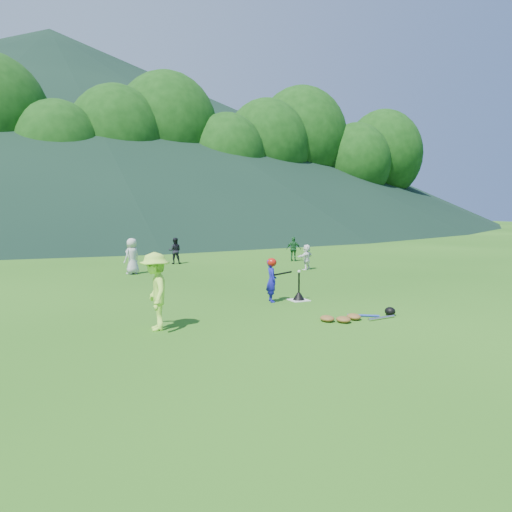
{
  "coord_description": "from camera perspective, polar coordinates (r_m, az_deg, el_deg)",
  "views": [
    {
      "loc": [
        -6.33,
        -10.71,
        2.39
      ],
      "look_at": [
        0.0,
        2.5,
        0.9
      ],
      "focal_mm": 35.0,
      "sensor_mm": 36.0,
      "label": 1
    }
  ],
  "objects": [
    {
      "name": "batter_gear",
      "position": [
        12.33,
        1.9,
        -0.83
      ],
      "size": [
        0.72,
        0.29,
        0.43
      ],
      "color": "#AE150B",
      "rests_on": "ground"
    },
    {
      "name": "fielder_d",
      "position": [
        18.66,
        5.8,
        -0.12
      ],
      "size": [
        0.91,
        0.63,
        0.94
      ],
      "primitive_type": "imported",
      "rotation": [
        0.0,
        0.0,
        3.6
      ],
      "color": "white",
      "rests_on": "ground"
    },
    {
      "name": "equipment_pile",
      "position": [
        10.73,
        11.17,
        -6.81
      ],
      "size": [
        1.8,
        0.63,
        0.19
      ],
      "color": "olive",
      "rests_on": "ground"
    },
    {
      "name": "batting_tee",
      "position": [
        12.64,
        4.92,
        -4.51
      ],
      "size": [
        0.3,
        0.3,
        0.68
      ],
      "color": "black",
      "rests_on": "home_plate"
    },
    {
      "name": "fielder_c",
      "position": [
        21.44,
        4.33,
        0.8
      ],
      "size": [
        0.64,
        0.59,
        1.05
      ],
      "primitive_type": "imported",
      "rotation": [
        0.0,
        0.0,
        2.45
      ],
      "color": "#1A5827",
      "rests_on": "ground"
    },
    {
      "name": "home_plate",
      "position": [
        12.67,
        4.91,
        -5.04
      ],
      "size": [
        0.45,
        0.45,
        0.02
      ],
      "primitive_type": "cube",
      "color": "silver",
      "rests_on": "ground"
    },
    {
      "name": "tree_line",
      "position": [
        45.39,
        -17.57,
        12.9
      ],
      "size": [
        70.04,
        11.4,
        14.82
      ],
      "color": "#382314",
      "rests_on": "ground"
    },
    {
      "name": "adult_coach",
      "position": [
        9.76,
        -11.43,
        -3.98
      ],
      "size": [
        0.7,
        1.04,
        1.5
      ],
      "primitive_type": "imported",
      "rotation": [
        0.0,
        0.0,
        -1.73
      ],
      "color": "#B0F448",
      "rests_on": "ground"
    },
    {
      "name": "outfield_fence",
      "position": [
        39.26,
        -16.32,
        3.1
      ],
      "size": [
        70.07,
        0.08,
        1.33
      ],
      "color": "gray",
      "rests_on": "ground"
    },
    {
      "name": "ground",
      "position": [
        12.67,
        4.91,
        -5.09
      ],
      "size": [
        120.0,
        120.0,
        0.0
      ],
      "primitive_type": "plane",
      "color": "#215413",
      "rests_on": "ground"
    },
    {
      "name": "batter_child",
      "position": [
        12.37,
        1.79,
        -2.82
      ],
      "size": [
        0.33,
        0.43,
        1.07
      ],
      "primitive_type": "imported",
      "rotation": [
        0.0,
        0.0,
        1.36
      ],
      "color": "#1817A0",
      "rests_on": "ground"
    },
    {
      "name": "fielder_b",
      "position": [
        20.69,
        -9.25,
        0.59
      ],
      "size": [
        0.63,
        0.57,
        1.07
      ],
      "primitive_type": "imported",
      "rotation": [
        0.0,
        0.0,
        2.78
      ],
      "color": "black",
      "rests_on": "ground"
    },
    {
      "name": "distant_hills",
      "position": [
        93.39,
        -26.88,
        12.94
      ],
      "size": [
        155.0,
        140.0,
        32.0
      ],
      "color": "black",
      "rests_on": "ground"
    },
    {
      "name": "baseball",
      "position": [
        12.55,
        4.94,
        -1.78
      ],
      "size": [
        0.08,
        0.08,
        0.08
      ],
      "primitive_type": "sphere",
      "color": "white",
      "rests_on": "batting_tee"
    },
    {
      "name": "fielder_a",
      "position": [
        17.87,
        -13.98,
        -0.02
      ],
      "size": [
        0.73,
        0.66,
        1.26
      ],
      "primitive_type": "imported",
      "rotation": [
        0.0,
        0.0,
        3.68
      ],
      "color": "silver",
      "rests_on": "ground"
    }
  ]
}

